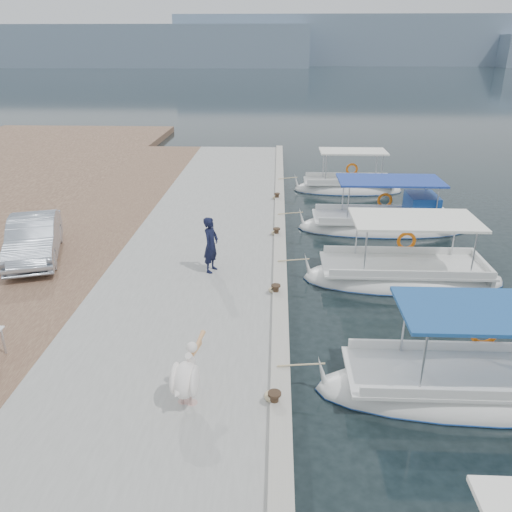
{
  "coord_description": "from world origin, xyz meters",
  "views": [
    {
      "loc": [
        -0.38,
        -11.85,
        7.41
      ],
      "look_at": [
        -1.0,
        2.81,
        1.2
      ],
      "focal_mm": 35.0,
      "sensor_mm": 36.0,
      "label": 1
    }
  ],
  "objects_px": {
    "pelican": "(186,377)",
    "parked_car": "(34,238)",
    "fishing_caique_d": "(384,226)",
    "fisherman": "(211,245)",
    "fishing_caique_e": "(348,189)",
    "fishing_caique_c": "(403,277)",
    "fishing_caique_b": "(482,390)"
  },
  "relations": [
    {
      "from": "fishing_caique_e",
      "to": "parked_car",
      "type": "distance_m",
      "value": 16.57
    },
    {
      "from": "fishing_caique_c",
      "to": "fishing_caique_d",
      "type": "xyz_separation_m",
      "value": [
        0.33,
        5.12,
        0.07
      ]
    },
    {
      "from": "fishing_caique_b",
      "to": "pelican",
      "type": "xyz_separation_m",
      "value": [
        -6.58,
        -1.16,
        1.01
      ]
    },
    {
      "from": "fishing_caique_c",
      "to": "fishing_caique_d",
      "type": "relative_size",
      "value": 0.94
    },
    {
      "from": "fishing_caique_b",
      "to": "fishing_caique_e",
      "type": "xyz_separation_m",
      "value": [
        -0.88,
        17.34,
        0.0
      ]
    },
    {
      "from": "fishing_caique_c",
      "to": "fishing_caique_d",
      "type": "distance_m",
      "value": 5.13
    },
    {
      "from": "fishing_caique_b",
      "to": "fishing_caique_d",
      "type": "xyz_separation_m",
      "value": [
        -0.11,
        11.14,
        0.07
      ]
    },
    {
      "from": "fishing_caique_c",
      "to": "parked_car",
      "type": "bearing_deg",
      "value": 178.71
    },
    {
      "from": "parked_car",
      "to": "fishing_caique_e",
      "type": "bearing_deg",
      "value": 23.35
    },
    {
      "from": "pelican",
      "to": "parked_car",
      "type": "xyz_separation_m",
      "value": [
        -6.61,
        7.47,
        0.09
      ]
    },
    {
      "from": "fishing_caique_b",
      "to": "parked_car",
      "type": "relative_size",
      "value": 1.74
    },
    {
      "from": "pelican",
      "to": "fisherman",
      "type": "bearing_deg",
      "value": 92.68
    },
    {
      "from": "fishing_caique_d",
      "to": "fisherman",
      "type": "distance_m",
      "value": 8.93
    },
    {
      "from": "fisherman",
      "to": "parked_car",
      "type": "relative_size",
      "value": 0.42
    },
    {
      "from": "fishing_caique_b",
      "to": "fisherman",
      "type": "height_order",
      "value": "fisherman"
    },
    {
      "from": "fishing_caique_c",
      "to": "fisherman",
      "type": "xyz_separation_m",
      "value": [
        -6.45,
        -0.56,
        1.31
      ]
    },
    {
      "from": "fishing_caique_e",
      "to": "fisherman",
      "type": "xyz_separation_m",
      "value": [
        -6.01,
        -11.88,
        1.31
      ]
    },
    {
      "from": "fishing_caique_e",
      "to": "fisherman",
      "type": "relative_size",
      "value": 3.16
    },
    {
      "from": "pelican",
      "to": "parked_car",
      "type": "bearing_deg",
      "value": 131.52
    },
    {
      "from": "fishing_caique_d",
      "to": "pelican",
      "type": "xyz_separation_m",
      "value": [
        -6.47,
        -12.3,
        0.94
      ]
    },
    {
      "from": "fishing_caique_e",
      "to": "fishing_caique_d",
      "type": "bearing_deg",
      "value": -82.92
    },
    {
      "from": "fishing_caique_c",
      "to": "parked_car",
      "type": "xyz_separation_m",
      "value": [
        -12.75,
        0.29,
        1.1
      ]
    },
    {
      "from": "fishing_caique_c",
      "to": "fisherman",
      "type": "height_order",
      "value": "fisherman"
    },
    {
      "from": "fisherman",
      "to": "parked_car",
      "type": "bearing_deg",
      "value": 101.12
    },
    {
      "from": "fisherman",
      "to": "fishing_caique_d",
      "type": "bearing_deg",
      "value": -31.27
    },
    {
      "from": "fishing_caique_c",
      "to": "pelican",
      "type": "height_order",
      "value": "fishing_caique_c"
    },
    {
      "from": "fishing_caique_c",
      "to": "fishing_caique_e",
      "type": "bearing_deg",
      "value": 92.22
    },
    {
      "from": "parked_car",
      "to": "fisherman",
      "type": "bearing_deg",
      "value": -26.19
    },
    {
      "from": "fisherman",
      "to": "parked_car",
      "type": "distance_m",
      "value": 6.36
    },
    {
      "from": "fishing_caique_c",
      "to": "fishing_caique_e",
      "type": "xyz_separation_m",
      "value": [
        -0.44,
        11.32,
        0.0
      ]
    },
    {
      "from": "fishing_caique_d",
      "to": "fisherman",
      "type": "xyz_separation_m",
      "value": [
        -6.78,
        -5.68,
        1.24
      ]
    },
    {
      "from": "fishing_caique_d",
      "to": "fishing_caique_e",
      "type": "distance_m",
      "value": 6.25
    }
  ]
}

